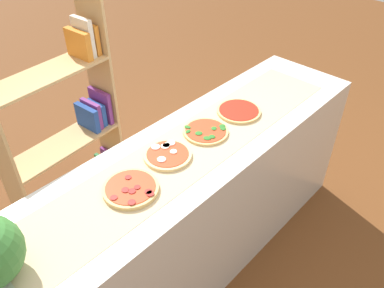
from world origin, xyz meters
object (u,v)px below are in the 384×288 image
Objects in this scene: pizza_mozzarella_1 at (168,155)px; pizza_spinach_2 at (206,131)px; bookshelf at (66,110)px; pizza_plain_3 at (239,111)px; pizza_pepperoni_0 at (131,189)px.

pizza_mozzarella_1 reaches higher than pizza_spinach_2.
bookshelf is (0.01, 0.97, -0.17)m from pizza_mozzarella_1.
pizza_spinach_2 is at bearing -74.51° from bookshelf.
pizza_mozzarella_1 is 0.28m from pizza_spinach_2.
pizza_spinach_2 is at bearing 178.48° from pizza_plain_3.
pizza_mozzarella_1 is 0.99× the size of pizza_spinach_2.
bookshelf is (-0.27, 0.97, -0.16)m from pizza_spinach_2.
bookshelf reaches higher than pizza_spinach_2.
bookshelf is (-0.55, 0.98, -0.16)m from pizza_plain_3.
pizza_mozzarella_1 is 0.15× the size of bookshelf.
pizza_pepperoni_0 is 1.00× the size of pizza_plain_3.
pizza_spinach_2 reaches higher than pizza_plain_3.
pizza_pepperoni_0 reaches higher than pizza_mozzarella_1.
bookshelf is (0.29, 1.02, -0.17)m from pizza_pepperoni_0.
pizza_pepperoni_0 reaches higher than pizza_spinach_2.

